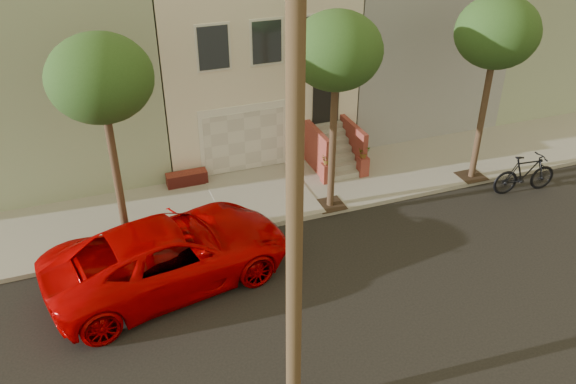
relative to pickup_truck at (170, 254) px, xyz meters
name	(u,v)px	position (x,y,z in m)	size (l,w,h in m)	color
ground	(354,287)	(4.55, -2.01, -0.91)	(90.00, 90.00, 0.00)	black
sidewalk	(286,191)	(4.55, 3.34, -0.84)	(40.00, 3.70, 0.15)	#9A978C
house_row	(235,42)	(4.55, 9.18, 2.73)	(33.10, 11.70, 7.00)	beige
tree_left	(100,80)	(-0.95, 1.89, 4.34)	(2.70, 2.57, 6.30)	#2D2116
tree_mid	(337,52)	(5.55, 1.89, 4.34)	(2.70, 2.57, 6.30)	#2D2116
tree_right	(497,33)	(11.05, 1.89, 4.34)	(2.70, 2.57, 6.30)	#2D2116
pickup_truck	(170,254)	(0.00, 0.00, 0.00)	(3.03, 6.57, 1.82)	#BE0001
motorcycle	(525,174)	(12.21, 0.60, -0.22)	(0.66, 2.32, 1.39)	black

